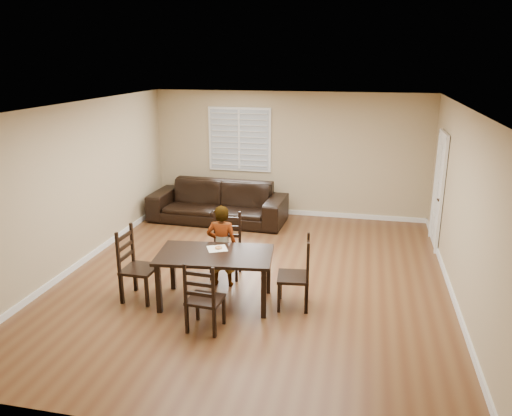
{
  "coord_description": "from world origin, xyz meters",
  "views": [
    {
      "loc": [
        1.59,
        -7.12,
        3.38
      ],
      "look_at": [
        -0.09,
        0.56,
        1.0
      ],
      "focal_mm": 35.0,
      "sensor_mm": 36.0,
      "label": 1
    }
  ],
  "objects_px": {
    "dining_table": "(215,259)",
    "donut": "(219,247)",
    "chair_near": "(227,246)",
    "chair_left": "(131,267)",
    "chair_far": "(202,302)",
    "sofa": "(218,202)",
    "child": "(222,246)",
    "chair_right": "(302,276)"
  },
  "relations": [
    {
      "from": "dining_table",
      "to": "chair_left",
      "type": "relative_size",
      "value": 1.57
    },
    {
      "from": "chair_left",
      "to": "child",
      "type": "bearing_deg",
      "value": -57.33
    },
    {
      "from": "chair_near",
      "to": "chair_left",
      "type": "bearing_deg",
      "value": -139.7
    },
    {
      "from": "chair_right",
      "to": "child",
      "type": "distance_m",
      "value": 1.37
    },
    {
      "from": "sofa",
      "to": "donut",
      "type": "bearing_deg",
      "value": -70.72
    },
    {
      "from": "chair_far",
      "to": "child",
      "type": "bearing_deg",
      "value": -80.48
    },
    {
      "from": "dining_table",
      "to": "chair_left",
      "type": "distance_m",
      "value": 1.24
    },
    {
      "from": "dining_table",
      "to": "chair_far",
      "type": "bearing_deg",
      "value": -91.42
    },
    {
      "from": "chair_far",
      "to": "sofa",
      "type": "relative_size",
      "value": 0.33
    },
    {
      "from": "chair_near",
      "to": "chair_left",
      "type": "relative_size",
      "value": 0.96
    },
    {
      "from": "chair_right",
      "to": "sofa",
      "type": "relative_size",
      "value": 0.36
    },
    {
      "from": "chair_left",
      "to": "chair_right",
      "type": "height_order",
      "value": "chair_left"
    },
    {
      "from": "chair_far",
      "to": "child",
      "type": "distance_m",
      "value": 1.44
    },
    {
      "from": "chair_near",
      "to": "child",
      "type": "relative_size",
      "value": 0.81
    },
    {
      "from": "chair_right",
      "to": "child",
      "type": "xyz_separation_m",
      "value": [
        -1.29,
        0.44,
        0.17
      ]
    },
    {
      "from": "chair_far",
      "to": "donut",
      "type": "height_order",
      "value": "chair_far"
    },
    {
      "from": "dining_table",
      "to": "child",
      "type": "distance_m",
      "value": 0.58
    },
    {
      "from": "chair_left",
      "to": "chair_right",
      "type": "distance_m",
      "value": 2.46
    },
    {
      "from": "dining_table",
      "to": "chair_near",
      "type": "bearing_deg",
      "value": 89.87
    },
    {
      "from": "child",
      "to": "donut",
      "type": "xyz_separation_m",
      "value": [
        0.07,
        -0.4,
        0.13
      ]
    },
    {
      "from": "dining_table",
      "to": "donut",
      "type": "xyz_separation_m",
      "value": [
        -0.0,
        0.18,
        0.11
      ]
    },
    {
      "from": "chair_far",
      "to": "chair_right",
      "type": "xyz_separation_m",
      "value": [
        1.14,
        0.98,
        0.03
      ]
    },
    {
      "from": "chair_near",
      "to": "child",
      "type": "bearing_deg",
      "value": -89.26
    },
    {
      "from": "dining_table",
      "to": "child",
      "type": "xyz_separation_m",
      "value": [
        -0.07,
        0.58,
        -0.02
      ]
    },
    {
      "from": "dining_table",
      "to": "chair_right",
      "type": "bearing_deg",
      "value": 0.0
    },
    {
      "from": "dining_table",
      "to": "chair_far",
      "type": "height_order",
      "value": "chair_far"
    },
    {
      "from": "dining_table",
      "to": "donut",
      "type": "bearing_deg",
      "value": 83.66
    },
    {
      "from": "chair_right",
      "to": "child",
      "type": "bearing_deg",
      "value": -115.37
    },
    {
      "from": "chair_left",
      "to": "chair_right",
      "type": "xyz_separation_m",
      "value": [
        2.44,
        0.26,
        -0.02
      ]
    },
    {
      "from": "chair_near",
      "to": "child",
      "type": "distance_m",
      "value": 0.48
    },
    {
      "from": "chair_far",
      "to": "chair_left",
      "type": "xyz_separation_m",
      "value": [
        -1.3,
        0.72,
        0.05
      ]
    },
    {
      "from": "chair_left",
      "to": "donut",
      "type": "distance_m",
      "value": 1.29
    },
    {
      "from": "sofa",
      "to": "chair_left",
      "type": "bearing_deg",
      "value": -90.61
    },
    {
      "from": "child",
      "to": "sofa",
      "type": "height_order",
      "value": "child"
    },
    {
      "from": "child",
      "to": "chair_right",
      "type": "bearing_deg",
      "value": 156.86
    },
    {
      "from": "donut",
      "to": "sofa",
      "type": "distance_m",
      "value": 3.56
    },
    {
      "from": "chair_left",
      "to": "chair_right",
      "type": "bearing_deg",
      "value": -82.31
    },
    {
      "from": "chair_right",
      "to": "donut",
      "type": "height_order",
      "value": "chair_right"
    },
    {
      "from": "chair_far",
      "to": "chair_right",
      "type": "distance_m",
      "value": 1.51
    },
    {
      "from": "dining_table",
      "to": "chair_left",
      "type": "xyz_separation_m",
      "value": [
        -1.23,
        -0.12,
        -0.17
      ]
    },
    {
      "from": "chair_right",
      "to": "chair_far",
      "type": "bearing_deg",
      "value": -55.93
    },
    {
      "from": "dining_table",
      "to": "chair_far",
      "type": "xyz_separation_m",
      "value": [
        0.08,
        -0.84,
        -0.23
      ]
    }
  ]
}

